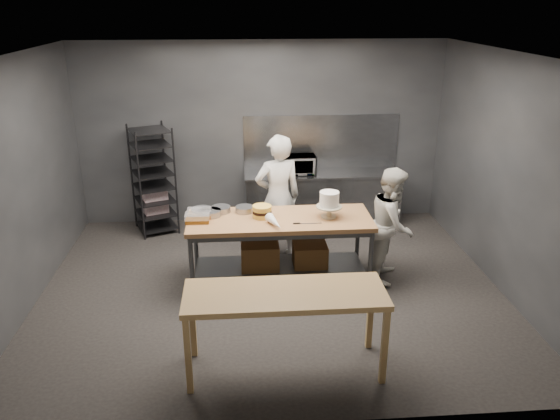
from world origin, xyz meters
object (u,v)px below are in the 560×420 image
near_counter (285,300)px  microwave (299,165)px  frosted_cake_stand (329,201)px  work_table (280,242)px  chef_behind (278,198)px  speed_rack (153,181)px  chef_right (392,224)px  layer_cake (262,212)px

near_counter → microwave: microwave is taller
microwave → frosted_cake_stand: bearing=-85.0°
work_table → chef_behind: (0.03, 0.77, 0.35)m
speed_rack → near_counter: bearing=-64.6°
near_counter → speed_rack: (-1.80, 3.79, 0.04)m
chef_right → work_table: bearing=113.3°
speed_rack → layer_cake: bearing=-48.2°
frosted_cake_stand → layer_cake: size_ratio=1.41×
near_counter → work_table: bearing=86.9°
work_table → frosted_cake_stand: bearing=-2.7°
speed_rack → chef_right: (3.40, -1.89, -0.08)m
work_table → speed_rack: bearing=135.1°
speed_rack → layer_cake: speed_rack is taller
microwave → layer_cake: size_ratio=2.18×
near_counter → layer_cake: 1.94m
near_counter → chef_right: (1.60, 1.90, -0.03)m
work_table → frosted_cake_stand: frosted_cake_stand is taller
near_counter → microwave: (0.56, 3.87, 0.24)m
chef_behind → layer_cake: 0.78m
work_table → chef_right: 1.52m
near_counter → chef_behind: 2.67m
near_counter → chef_behind: size_ratio=1.08×
chef_right → frosted_cake_stand: 0.94m
chef_right → microwave: 2.25m
speed_rack → frosted_cake_stand: speed_rack is taller
near_counter → speed_rack: speed_rack is taller
work_table → microwave: bearing=76.9°
chef_behind → frosted_cake_stand: (0.61, -0.80, 0.22)m
near_counter → chef_right: bearing=49.8°
speed_rack → frosted_cake_stand: (2.53, -1.93, 0.29)m
near_counter → frosted_cake_stand: 2.03m
chef_behind → microwave: chef_behind is taller
chef_behind → microwave: 1.29m
near_counter → frosted_cake_stand: size_ratio=5.71×
work_table → near_counter: (-0.10, -1.89, 0.24)m
near_counter → chef_behind: bearing=87.3°
microwave → frosted_cake_stand: frosted_cake_stand is taller
work_table → chef_behind: size_ratio=1.30×
chef_behind → layer_cake: (-0.26, -0.73, 0.08)m
frosted_cake_stand → layer_cake: 0.88m
near_counter → microwave: size_ratio=3.69×
work_table → speed_rack: size_ratio=1.37×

